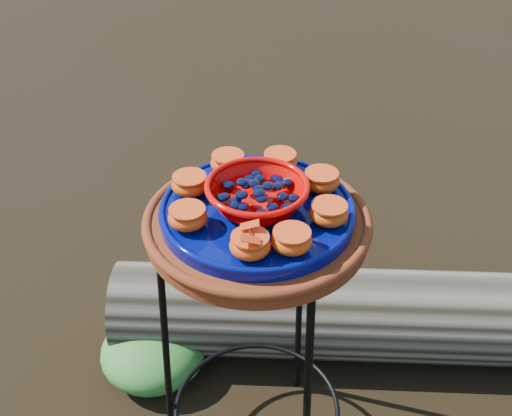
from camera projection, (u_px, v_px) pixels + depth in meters
The scene contains 17 objects.
plant_stand at pixel (257, 352), 1.46m from camera, with size 0.44×0.44×0.70m, color black, non-canonical shape.
terracotta_saucer at pixel (257, 225), 1.24m from camera, with size 0.43×0.43×0.03m, color #532211.
cobalt_plate at pixel (257, 212), 1.22m from camera, with size 0.37×0.37×0.02m, color #030546.
red_bowl at pixel (257, 196), 1.20m from camera, with size 0.19×0.19×0.05m, color #D20402, non-canonical shape.
glass_gems at pixel (257, 179), 1.18m from camera, with size 0.14×0.14×0.02m, color black, non-canonical shape.
orange_half_0 at pixel (250, 245), 1.09m from camera, with size 0.07×0.07×0.04m, color #AF440E.
orange_half_1 at pixel (292, 241), 1.10m from camera, with size 0.07×0.07×0.04m, color #AF440E.
orange_half_2 at pixel (329, 213), 1.17m from camera, with size 0.07×0.07×0.04m, color #AF440E.
orange_half_3 at pixel (321, 181), 1.25m from camera, with size 0.07×0.07×0.04m, color #AF440E.
orange_half_4 at pixel (280, 162), 1.31m from camera, with size 0.07×0.07×0.04m, color #AF440E.
orange_half_5 at pixel (228, 163), 1.31m from camera, with size 0.07×0.07×0.04m, color #AF440E.
orange_half_6 at pixel (190, 185), 1.24m from camera, with size 0.07×0.07×0.04m, color #AF440E.
orange_half_7 at pixel (188, 217), 1.16m from camera, with size 0.07×0.07×0.04m, color #AF440E.
butterfly at pixel (250, 233), 1.08m from camera, with size 0.07×0.04×0.01m, color red, non-canonical shape.
driftwood_log at pixel (362, 314), 1.85m from camera, with size 1.43×0.38×0.27m, color black, non-canonical shape.
foliage_left at pixel (153, 350), 1.82m from camera, with size 0.30×0.30×0.15m, color #297126.
foliage_back at pixel (288, 266), 2.10m from camera, with size 0.32×0.32×0.16m, color #297126.
Camera 1 is at (0.50, -0.84, 1.47)m, focal length 45.00 mm.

